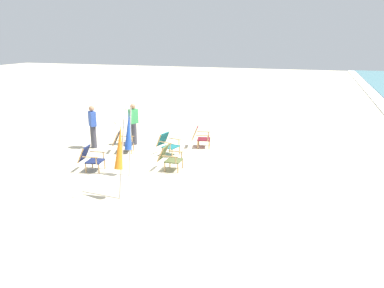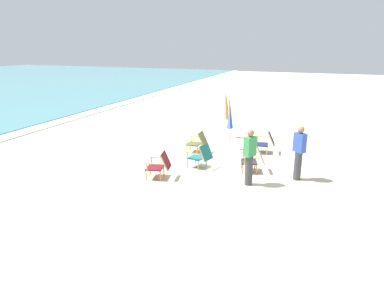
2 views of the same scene
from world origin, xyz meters
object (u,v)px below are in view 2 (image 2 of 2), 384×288
(beach_chair_far_center, at_px, (198,142))
(umbrella_furled_orange, at_px, (227,106))
(beach_chair_back_left, at_px, (266,142))
(beach_chair_front_left, at_px, (254,159))
(beach_chair_mid_center, at_px, (160,164))
(person_by_waterline, at_px, (249,157))
(person_near_chairs, at_px, (299,153))
(umbrella_furled_blue, at_px, (230,114))
(beach_chair_back_right, at_px, (201,155))

(beach_chair_far_center, height_order, umbrella_furled_orange, umbrella_furled_orange)
(beach_chair_back_left, bearing_deg, beach_chair_front_left, 179.30)
(beach_chair_front_left, xyz_separation_m, beach_chair_far_center, (1.20, 2.33, -0.00))
(beach_chair_mid_center, relative_size, person_by_waterline, 0.50)
(umbrella_furled_orange, bearing_deg, person_by_waterline, -157.05)
(beach_chair_front_left, distance_m, person_near_chairs, 1.40)
(umbrella_furled_blue, height_order, person_by_waterline, umbrella_furled_blue)
(beach_chair_mid_center, height_order, umbrella_furled_orange, umbrella_furled_orange)
(beach_chair_back_right, xyz_separation_m, umbrella_furled_orange, (3.84, 0.24, 0.94))
(beach_chair_front_left, bearing_deg, person_by_waterline, -177.00)
(beach_chair_back_right, height_order, person_near_chairs, person_near_chairs)
(beach_chair_back_left, relative_size, person_by_waterline, 0.49)
(beach_chair_mid_center, height_order, person_near_chairs, person_near_chairs)
(beach_chair_back_left, height_order, beach_chair_back_right, same)
(beach_chair_back_left, height_order, person_near_chairs, person_near_chairs)
(beach_chair_far_center, bearing_deg, umbrella_furled_blue, -51.32)
(beach_chair_mid_center, bearing_deg, beach_chair_back_left, -35.22)
(beach_chair_back_right, height_order, beach_chair_far_center, same)
(umbrella_furled_blue, height_order, person_near_chairs, umbrella_furled_blue)
(umbrella_furled_blue, bearing_deg, beach_chair_back_right, 171.86)
(beach_chair_mid_center, distance_m, beach_chair_front_left, 2.96)
(beach_chair_back_left, height_order, beach_chair_front_left, beach_chair_front_left)
(beach_chair_far_center, xyz_separation_m, person_by_waterline, (-2.30, -2.38, 0.41))
(beach_chair_front_left, xyz_separation_m, umbrella_furled_blue, (1.99, 1.35, 0.95))
(beach_chair_far_center, bearing_deg, umbrella_furled_orange, -9.87)
(person_near_chairs, xyz_separation_m, person_by_waterline, (-0.90, 1.27, 0.00))
(beach_chair_front_left, height_order, umbrella_furled_orange, umbrella_furled_orange)
(beach_chair_mid_center, xyz_separation_m, person_by_waterline, (0.46, -2.58, 0.41))
(person_near_chairs, bearing_deg, umbrella_furled_orange, 40.73)
(beach_chair_front_left, relative_size, beach_chair_far_center, 1.07)
(beach_chair_front_left, xyz_separation_m, beach_chair_back_right, (-0.28, 1.67, -0.00))
(beach_chair_back_right, height_order, person_by_waterline, person_by_waterline)
(beach_chair_mid_center, relative_size, beach_chair_front_left, 0.95)
(beach_chair_mid_center, distance_m, umbrella_furled_blue, 3.84)
(beach_chair_back_left, bearing_deg, umbrella_furled_blue, 92.91)
(beach_chair_back_left, xyz_separation_m, umbrella_furled_blue, (-0.07, 1.38, 0.95))
(beach_chair_mid_center, bearing_deg, beach_chair_back_right, -33.61)
(umbrella_furled_blue, xyz_separation_m, person_near_chairs, (-2.18, -2.67, -0.54))
(beach_chair_mid_center, xyz_separation_m, beach_chair_back_right, (1.27, -0.85, -0.00))
(person_near_chairs, bearing_deg, umbrella_furled_blue, 50.81)
(umbrella_furled_orange, xyz_separation_m, umbrella_furled_blue, (-1.58, -0.57, 0.02))
(beach_chair_mid_center, xyz_separation_m, umbrella_furled_orange, (5.12, -0.61, 0.94))
(umbrella_furled_orange, bearing_deg, umbrella_furled_blue, -160.35)
(beach_chair_far_center, distance_m, umbrella_furled_blue, 1.57)
(beach_chair_back_right, xyz_separation_m, umbrella_furled_blue, (2.26, -0.32, 0.95))
(umbrella_furled_orange, height_order, umbrella_furled_blue, umbrella_furled_blue)
(beach_chair_front_left, relative_size, umbrella_furled_blue, 0.40)
(beach_chair_far_center, bearing_deg, beach_chair_back_left, -70.09)
(person_near_chairs, bearing_deg, beach_chair_far_center, 69.04)
(beach_chair_mid_center, relative_size, umbrella_furled_blue, 0.39)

